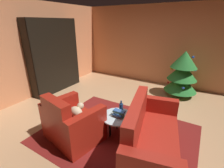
# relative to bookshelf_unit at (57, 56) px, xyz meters

# --- Properties ---
(ground_plane) EXTENTS (6.77, 6.77, 0.00)m
(ground_plane) POSITION_rel_bookshelf_unit_xyz_m (2.61, -0.68, -1.07)
(ground_plane) COLOR tan
(wall_back) EXTENTS (5.76, 0.06, 2.59)m
(wall_back) POSITION_rel_bookshelf_unit_xyz_m (2.61, 2.14, 0.23)
(wall_back) COLOR #D88354
(wall_back) RESTS_ON ground
(wall_left) EXTENTS (0.06, 5.69, 2.59)m
(wall_left) POSITION_rel_bookshelf_unit_xyz_m (-0.24, -0.68, 0.23)
(wall_left) COLOR #D88354
(wall_left) RESTS_ON ground
(area_rug) EXTENTS (2.82, 2.23, 0.01)m
(area_rug) POSITION_rel_bookshelf_unit_xyz_m (2.72, -1.09, -1.07)
(area_rug) COLOR maroon
(area_rug) RESTS_ON ground
(bookshelf_unit) EXTENTS (0.34, 1.64, 2.15)m
(bookshelf_unit) POSITION_rel_bookshelf_unit_xyz_m (0.00, 0.00, 0.00)
(bookshelf_unit) COLOR black
(bookshelf_unit) RESTS_ON ground
(armchair_red) EXTENTS (1.10, 0.95, 0.91)m
(armchair_red) POSITION_rel_bookshelf_unit_xyz_m (2.06, -1.61, -0.75)
(armchair_red) COLOR maroon
(armchair_red) RESTS_ON ground
(couch_red) EXTENTS (1.08, 1.76, 0.93)m
(couch_red) POSITION_rel_bookshelf_unit_xyz_m (3.40, -1.25, -0.76)
(couch_red) COLOR #9F2116
(couch_red) RESTS_ON ground
(coffee_table) EXTENTS (0.62, 0.62, 0.41)m
(coffee_table) POSITION_rel_bookshelf_unit_xyz_m (2.72, -1.08, -0.71)
(coffee_table) COLOR black
(coffee_table) RESTS_ON ground
(book_stack_on_table) EXTENTS (0.23, 0.16, 0.13)m
(book_stack_on_table) POSITION_rel_bookshelf_unit_xyz_m (2.75, -1.09, -0.60)
(book_stack_on_table) COLOR gray
(book_stack_on_table) RESTS_ON coffee_table
(bottle_on_table) EXTENTS (0.08, 0.08, 0.23)m
(bottle_on_table) POSITION_rel_bookshelf_unit_xyz_m (2.70, -0.91, -0.57)
(bottle_on_table) COLOR navy
(bottle_on_table) RESTS_ON coffee_table
(decorated_tree) EXTENTS (0.91, 0.91, 1.32)m
(decorated_tree) POSITION_rel_bookshelf_unit_xyz_m (3.45, 1.41, -0.39)
(decorated_tree) COLOR brown
(decorated_tree) RESTS_ON ground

